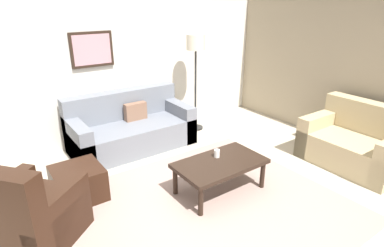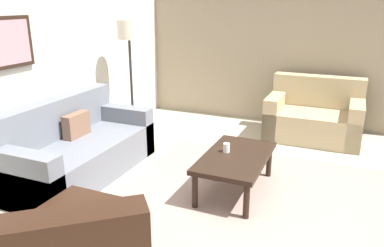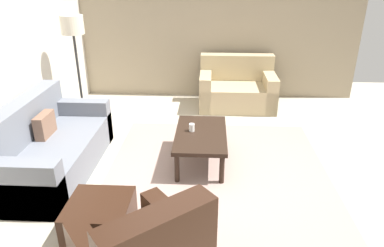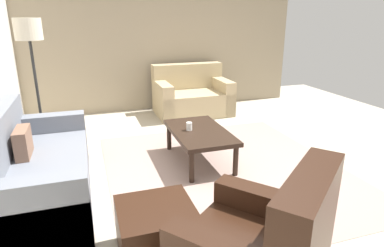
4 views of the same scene
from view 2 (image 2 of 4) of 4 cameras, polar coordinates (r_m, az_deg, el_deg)
ground_plane at (r=3.86m, az=8.05°, el=-12.61°), size 8.00×8.00×0.00m
rear_partition at (r=4.72m, az=-23.60°, el=9.82°), size 6.00×0.12×2.80m
stone_feature_panel at (r=6.30m, az=16.09°, el=12.31°), size 0.12×5.20×2.80m
area_rug at (r=3.86m, az=8.05°, el=-12.56°), size 2.98×2.70×0.01m
couch_main at (r=4.64m, az=-17.57°, el=-3.80°), size 1.91×0.92×0.88m
couch_loveseat at (r=5.92m, az=17.93°, el=0.87°), size 0.91×1.32×0.88m
ottoman at (r=3.31m, az=-16.66°, el=-14.90°), size 0.56×0.56×0.40m
coffee_table at (r=4.03m, az=6.58°, el=-5.43°), size 1.10×0.64×0.41m
cup at (r=4.06m, az=5.22°, el=-3.66°), size 0.07×0.07×0.10m
lamp_standing at (r=5.39m, az=-9.42°, el=11.99°), size 0.32×0.32×1.71m
framed_artwork at (r=4.42m, az=-26.19°, el=10.86°), size 0.65×0.04×0.53m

